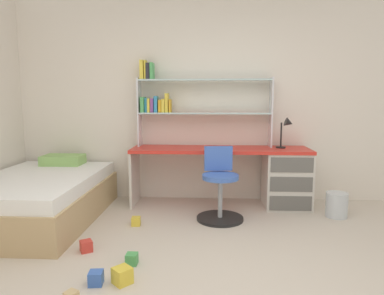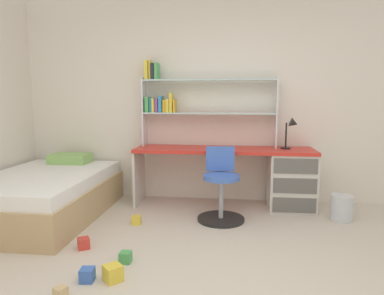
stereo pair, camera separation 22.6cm
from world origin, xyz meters
name	(u,v)px [view 2 (the right image)]	position (x,y,z in m)	size (l,w,h in m)	color
room_shell	(85,98)	(-1.29, 1.28, 1.34)	(6.18, 5.99, 2.69)	silver
desk	(272,175)	(0.66, 2.19, 0.41)	(2.19, 0.56, 0.73)	red
bookshelf_hutch	(188,98)	(-0.39, 2.35, 1.34)	(1.69, 0.22, 1.09)	silver
desk_lamp	(292,128)	(0.88, 2.20, 0.98)	(0.20, 0.17, 0.38)	black
swivel_chair	(221,191)	(0.06, 1.68, 0.32)	(0.52, 0.52, 0.80)	black
bed_platform	(44,195)	(-1.95, 1.55, 0.25)	(1.25, 1.87, 0.62)	tan
waste_bin	(342,208)	(1.39, 1.81, 0.14)	(0.24, 0.24, 0.28)	silver
toy_block_yellow_0	(113,273)	(-0.68, 0.26, 0.06)	(0.12, 0.12, 0.12)	gold
toy_block_blue_1	(87,275)	(-0.87, 0.23, 0.05)	(0.10, 0.10, 0.10)	#3860B7
toy_block_red_2	(84,243)	(-1.14, 0.77, 0.05)	(0.10, 0.10, 0.10)	red
toy_block_natural_3	(61,292)	(-0.96, 0.01, 0.04)	(0.08, 0.08, 0.08)	tan
toy_block_green_4	(125,257)	(-0.68, 0.55, 0.05)	(0.09, 0.09, 0.09)	#479E51
toy_block_yellow_5	(136,220)	(-0.83, 1.42, 0.05)	(0.09, 0.09, 0.09)	gold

